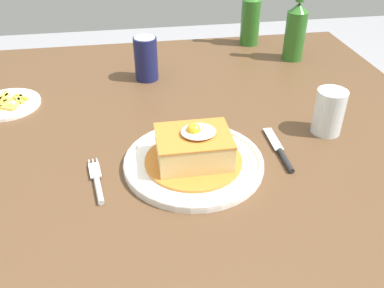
% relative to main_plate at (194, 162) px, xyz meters
% --- Properties ---
extents(dining_table, '(1.42, 1.09, 0.76)m').
position_rel_main_plate_xyz_m(dining_table, '(-0.08, 0.19, -0.10)').
color(dining_table, brown).
rests_on(dining_table, ground_plane).
extents(main_plate, '(0.29, 0.29, 0.02)m').
position_rel_main_plate_xyz_m(main_plate, '(0.00, 0.00, 0.00)').
color(main_plate, white).
rests_on(main_plate, dining_table).
extents(sandwich_meal, '(0.20, 0.20, 0.09)m').
position_rel_main_plate_xyz_m(sandwich_meal, '(0.00, 0.00, 0.03)').
color(sandwich_meal, orange).
rests_on(sandwich_meal, main_plate).
extents(fork, '(0.04, 0.14, 0.01)m').
position_rel_main_plate_xyz_m(fork, '(-0.19, -0.04, -0.00)').
color(fork, silver).
rests_on(fork, dining_table).
extents(knife, '(0.02, 0.17, 0.01)m').
position_rel_main_plate_xyz_m(knife, '(0.19, 0.00, -0.00)').
color(knife, '#262628').
rests_on(knife, dining_table).
extents(soda_can, '(0.07, 0.07, 0.12)m').
position_rel_main_plate_xyz_m(soda_can, '(-0.06, 0.43, 0.05)').
color(soda_can, '#191E51').
rests_on(soda_can, dining_table).
extents(beer_bottle_green, '(0.06, 0.06, 0.27)m').
position_rel_main_plate_xyz_m(beer_bottle_green, '(0.31, 0.66, 0.09)').
color(beer_bottle_green, '#2D6B23').
rests_on(beer_bottle_green, dining_table).
extents(beer_bottle_green_far, '(0.06, 0.06, 0.27)m').
position_rel_main_plate_xyz_m(beer_bottle_green_far, '(0.41, 0.51, 0.09)').
color(beer_bottle_green_far, '#2D6B23').
rests_on(beer_bottle_green_far, dining_table).
extents(drinking_glass, '(0.07, 0.07, 0.10)m').
position_rel_main_plate_xyz_m(drinking_glass, '(0.32, 0.08, 0.04)').
color(drinking_glass, gold).
rests_on(drinking_glass, dining_table).
extents(side_plate_fries, '(0.17, 0.17, 0.02)m').
position_rel_main_plate_xyz_m(side_plate_fries, '(-0.43, 0.33, -0.00)').
color(side_plate_fries, white).
rests_on(side_plate_fries, dining_table).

